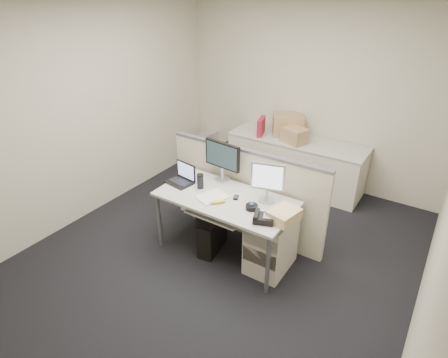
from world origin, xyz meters
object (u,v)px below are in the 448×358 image
Objects in this scene: laptop at (179,175)px; monitor_main at (222,162)px; desk at (226,203)px; desk_phone at (264,219)px.

monitor_main is at bearing 51.36° from laptop.
laptop is at bearing -131.55° from monitor_main.
desk is 3.18× the size of monitor_main.
desk_phone is (1.18, -0.16, -0.08)m from laptop.
desk is 5.06× the size of laptop.
laptop is (-0.37, -0.34, -0.12)m from monitor_main.
laptop is at bearing 152.72° from desk_phone.
monitor_main is 1.59× the size of laptop.
laptop is 1.19m from desk_phone.
monitor_main reaches higher than desk_phone.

